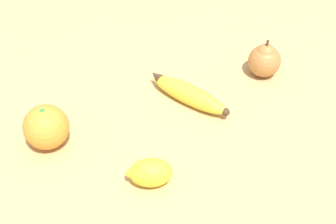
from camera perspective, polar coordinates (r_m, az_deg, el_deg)
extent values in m
plane|color=tan|center=(0.92, 1.19, -0.35)|extent=(3.00, 3.00, 0.00)
ellipsoid|color=yellow|center=(0.94, 2.60, 2.16)|extent=(0.18, 0.07, 0.04)
cone|color=#47331E|center=(0.97, -1.46, 4.43)|extent=(0.03, 0.03, 0.03)
sphere|color=#47331E|center=(0.91, 7.05, 0.00)|extent=(0.02, 0.02, 0.02)
sphere|color=orange|center=(0.87, -14.62, -1.78)|extent=(0.08, 0.08, 0.08)
cylinder|color=#3D8438|center=(0.84, -15.09, 0.11)|extent=(0.01, 0.01, 0.00)
sphere|color=#B2753D|center=(1.02, 11.66, 6.11)|extent=(0.07, 0.07, 0.07)
sphere|color=#B2753D|center=(1.01, 11.81, 6.97)|extent=(0.04, 0.04, 0.04)
cylinder|color=#4C3319|center=(0.99, 12.02, 8.15)|extent=(0.01, 0.01, 0.02)
ellipsoid|color=yellow|center=(0.79, -2.09, -7.39)|extent=(0.09, 0.09, 0.05)
sphere|color=yellow|center=(0.79, -4.63, -7.47)|extent=(0.01, 0.01, 0.01)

